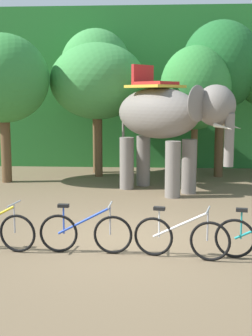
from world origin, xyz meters
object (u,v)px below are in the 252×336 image
at_px(tree_center_right, 195,88).
at_px(tree_far_right, 221,66).
at_px(tree_center_left, 98,82).
at_px(tree_far_left, 96,68).
at_px(bike_blue, 85,232).
at_px(tree_left, 3,79).
at_px(elephant, 166,118).
at_px(bike_white, 181,237).

bearing_deg(tree_center_right, tree_far_right, 46.17).
distance_m(tree_center_left, tree_far_right, 4.33).
relative_size(tree_far_left, tree_center_left, 1.13).
distance_m(tree_center_left, bike_blue, 8.87).
distance_m(tree_left, elephant, 5.59).
distance_m(tree_far_left, bike_white, 10.33).
relative_size(tree_left, elephant, 1.27).
xyz_separation_m(tree_far_right, bike_blue, (-3.51, -8.51, -3.51)).
height_order(tree_center_right, elephant, tree_center_right).
height_order(tree_left, bike_blue, tree_left).
distance_m(elephant, bike_blue, 6.06).
bearing_deg(bike_blue, tree_far_left, 95.89).
xyz_separation_m(tree_far_left, tree_center_right, (3.50, -1.66, -0.76)).
relative_size(tree_left, tree_center_left, 1.04).
distance_m(tree_center_right, bike_white, 8.20).
distance_m(tree_left, tree_center_right, 6.29).
bearing_deg(tree_far_left, tree_center_right, -25.42).
height_order(tree_left, tree_far_left, tree_far_left).
xyz_separation_m(tree_center_left, bike_white, (2.49, -8.50, -2.97)).
xyz_separation_m(tree_center_left, elephant, (2.34, -2.75, -1.15)).
height_order(tree_left, tree_center_left, tree_left).
relative_size(bike_blue, bike_white, 1.02).
distance_m(tree_far_right, elephant, 3.92).
xyz_separation_m(tree_center_left, tree_center_right, (3.33, -0.81, -0.25)).
relative_size(tree_far_right, bike_white, 3.23).
xyz_separation_m(tree_far_left, elephant, (2.52, -3.61, -1.66)).
relative_size(tree_center_right, tree_far_right, 0.83).
height_order(tree_center_left, bike_white, tree_center_left).
bearing_deg(tree_center_right, elephant, -116.79).
distance_m(tree_left, bike_white, 9.47).
bearing_deg(tree_left, tree_far_right, 12.04).
height_order(tree_center_left, tree_center_right, tree_center_left).
xyz_separation_m(elephant, bike_white, (0.15, -5.75, -1.82)).
height_order(bike_blue, bike_white, same).
height_order(tree_left, bike_white, tree_left).
relative_size(tree_center_left, tree_center_right, 1.04).
relative_size(tree_center_left, elephant, 1.22).
xyz_separation_m(tree_center_right, elephant, (-0.98, -1.95, -0.91)).
xyz_separation_m(tree_left, tree_far_right, (7.22, 1.54, 0.50)).
height_order(tree_far_right, elephant, tree_far_right).
distance_m(bike_blue, bike_white, 1.73).
bearing_deg(tree_center_left, tree_far_right, 2.61).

